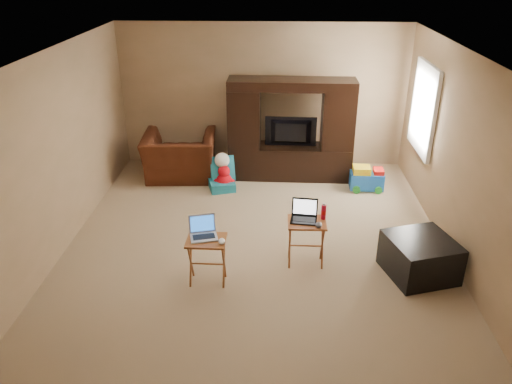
{
  "coord_description": "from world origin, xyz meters",
  "views": [
    {
      "loc": [
        0.24,
        -5.86,
        3.54
      ],
      "look_at": [
        0.0,
        -0.2,
        0.8
      ],
      "focal_mm": 35.0,
      "sensor_mm": 36.0,
      "label": 1
    }
  ],
  "objects_px": {
    "child_rocker": "(222,175)",
    "tray_table_left": "(207,261)",
    "tray_table_right": "(306,243)",
    "plush_toy": "(224,177)",
    "mouse_left": "(222,241)",
    "push_toy": "(367,178)",
    "laptop_right": "(304,212)",
    "recliner": "(180,156)",
    "entertainment_center": "(291,130)",
    "television": "(291,133)",
    "mouse_right": "(319,225)",
    "ottoman": "(420,257)",
    "water_bottle": "(324,212)",
    "laptop_left": "(203,229)"
  },
  "relations": [
    {
      "from": "television",
      "to": "recliner",
      "type": "bearing_deg",
      "value": 3.65
    },
    {
      "from": "recliner",
      "to": "push_toy",
      "type": "relative_size",
      "value": 2.17
    },
    {
      "from": "ottoman",
      "to": "laptop_right",
      "type": "bearing_deg",
      "value": 172.52
    },
    {
      "from": "recliner",
      "to": "ottoman",
      "type": "distance_m",
      "value": 4.36
    },
    {
      "from": "tray_table_right",
      "to": "water_bottle",
      "type": "relative_size",
      "value": 3.25
    },
    {
      "from": "recliner",
      "to": "mouse_left",
      "type": "distance_m",
      "value": 3.27
    },
    {
      "from": "child_rocker",
      "to": "water_bottle",
      "type": "relative_size",
      "value": 2.85
    },
    {
      "from": "recliner",
      "to": "plush_toy",
      "type": "bearing_deg",
      "value": 148.04
    },
    {
      "from": "child_rocker",
      "to": "tray_table_right",
      "type": "height_order",
      "value": "tray_table_right"
    },
    {
      "from": "recliner",
      "to": "plush_toy",
      "type": "distance_m",
      "value": 0.92
    },
    {
      "from": "water_bottle",
      "to": "child_rocker",
      "type": "bearing_deg",
      "value": 125.72
    },
    {
      "from": "laptop_right",
      "to": "mouse_left",
      "type": "height_order",
      "value": "laptop_right"
    },
    {
      "from": "mouse_right",
      "to": "plush_toy",
      "type": "bearing_deg",
      "value": 120.87
    },
    {
      "from": "tray_table_right",
      "to": "laptop_right",
      "type": "relative_size",
      "value": 1.91
    },
    {
      "from": "tray_table_left",
      "to": "mouse_left",
      "type": "xyz_separation_m",
      "value": [
        0.19,
        -0.07,
        0.32
      ]
    },
    {
      "from": "push_toy",
      "to": "mouse_left",
      "type": "bearing_deg",
      "value": -125.44
    },
    {
      "from": "child_rocker",
      "to": "mouse_right",
      "type": "height_order",
      "value": "mouse_right"
    },
    {
      "from": "tray_table_left",
      "to": "water_bottle",
      "type": "bearing_deg",
      "value": 21.73
    },
    {
      "from": "plush_toy",
      "to": "mouse_left",
      "type": "bearing_deg",
      "value": -84.65
    },
    {
      "from": "push_toy",
      "to": "mouse_right",
      "type": "height_order",
      "value": "mouse_right"
    },
    {
      "from": "ottoman",
      "to": "laptop_left",
      "type": "xyz_separation_m",
      "value": [
        -2.55,
        -0.24,
        0.47
      ]
    },
    {
      "from": "recliner",
      "to": "push_toy",
      "type": "xyz_separation_m",
      "value": [
        3.13,
        -0.37,
        -0.18
      ]
    },
    {
      "from": "entertainment_center",
      "to": "television",
      "type": "height_order",
      "value": "entertainment_center"
    },
    {
      "from": "plush_toy",
      "to": "push_toy",
      "type": "height_order",
      "value": "push_toy"
    },
    {
      "from": "plush_toy",
      "to": "mouse_left",
      "type": "distance_m",
      "value": 2.7
    },
    {
      "from": "plush_toy",
      "to": "mouse_right",
      "type": "relative_size",
      "value": 3.36
    },
    {
      "from": "laptop_left",
      "to": "water_bottle",
      "type": "distance_m",
      "value": 1.48
    },
    {
      "from": "laptop_right",
      "to": "mouse_right",
      "type": "relative_size",
      "value": 2.58
    },
    {
      "from": "tray_table_left",
      "to": "laptop_right",
      "type": "relative_size",
      "value": 1.86
    },
    {
      "from": "child_rocker",
      "to": "tray_table_left",
      "type": "distance_m",
      "value": 2.55
    },
    {
      "from": "television",
      "to": "ottoman",
      "type": "distance_m",
      "value": 3.24
    },
    {
      "from": "plush_toy",
      "to": "mouse_right",
      "type": "distance_m",
      "value": 2.68
    },
    {
      "from": "entertainment_center",
      "to": "mouse_left",
      "type": "height_order",
      "value": "entertainment_center"
    },
    {
      "from": "push_toy",
      "to": "ottoman",
      "type": "bearing_deg",
      "value": -81.96
    },
    {
      "from": "tray_table_left",
      "to": "ottoman",
      "type": "bearing_deg",
      "value": 7.24
    },
    {
      "from": "child_rocker",
      "to": "entertainment_center",
      "type": "bearing_deg",
      "value": 10.65
    },
    {
      "from": "mouse_right",
      "to": "water_bottle",
      "type": "relative_size",
      "value": 0.66
    },
    {
      "from": "child_rocker",
      "to": "television",
      "type": "bearing_deg",
      "value": 8.8
    },
    {
      "from": "television",
      "to": "laptop_right",
      "type": "distance_m",
      "value": 2.63
    },
    {
      "from": "entertainment_center",
      "to": "laptop_left",
      "type": "height_order",
      "value": "entertainment_center"
    },
    {
      "from": "child_rocker",
      "to": "laptop_right",
      "type": "distance_m",
      "value": 2.47
    },
    {
      "from": "tray_table_right",
      "to": "water_bottle",
      "type": "height_order",
      "value": "water_bottle"
    },
    {
      "from": "push_toy",
      "to": "laptop_right",
      "type": "xyz_separation_m",
      "value": [
        -1.14,
        -2.2,
        0.51
      ]
    },
    {
      "from": "entertainment_center",
      "to": "water_bottle",
      "type": "xyz_separation_m",
      "value": [
        0.35,
        -2.61,
        -0.16
      ]
    },
    {
      "from": "ottoman",
      "to": "mouse_right",
      "type": "xyz_separation_m",
      "value": [
        -1.23,
        0.04,
        0.39
      ]
    },
    {
      "from": "mouse_right",
      "to": "mouse_left",
      "type": "bearing_deg",
      "value": -160.9
    },
    {
      "from": "tray_table_left",
      "to": "laptop_left",
      "type": "relative_size",
      "value": 1.91
    },
    {
      "from": "plush_toy",
      "to": "laptop_left",
      "type": "xyz_separation_m",
      "value": [
        0.03,
        -2.56,
        0.5
      ]
    },
    {
      "from": "plush_toy",
      "to": "television",
      "type": "bearing_deg",
      "value": 24.48
    },
    {
      "from": "mouse_right",
      "to": "ottoman",
      "type": "bearing_deg",
      "value": -2.02
    }
  ]
}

